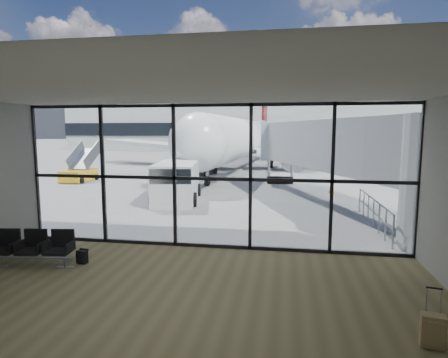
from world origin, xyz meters
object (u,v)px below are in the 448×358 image
(backpack, at_px, (82,257))
(mobile_stairs, at_px, (80,174))
(seating_row, at_px, (33,246))
(suitcase, at_px, (433,331))
(service_van, at_px, (176,182))
(belt_loader, at_px, (202,167))
(airliner, at_px, (245,138))

(backpack, height_order, mobile_stairs, mobile_stairs)
(seating_row, height_order, mobile_stairs, mobile_stairs)
(suitcase, distance_m, mobile_stairs, 25.62)
(service_van, distance_m, mobile_stairs, 11.40)
(suitcase, bearing_deg, belt_loader, 122.09)
(seating_row, bearing_deg, backpack, 7.49)
(belt_loader, bearing_deg, seating_row, -78.50)
(seating_row, bearing_deg, belt_loader, 82.84)
(suitcase, relative_size, belt_loader, 0.23)
(airliner, bearing_deg, service_van, -90.25)
(backpack, bearing_deg, mobile_stairs, 130.15)
(seating_row, height_order, backpack, seating_row)
(airliner, bearing_deg, belt_loader, -105.12)
(seating_row, relative_size, backpack, 5.38)
(belt_loader, bearing_deg, mobile_stairs, -134.79)
(airliner, distance_m, mobile_stairs, 17.28)
(backpack, relative_size, airliner, 0.01)
(mobile_stairs, bearing_deg, backpack, -57.81)
(seating_row, xyz_separation_m, belt_loader, (-0.14, 21.73, 0.12))
(suitcase, bearing_deg, airliner, 112.62)
(seating_row, relative_size, mobile_stairs, 0.66)
(mobile_stairs, bearing_deg, airliner, 52.90)
(service_van, height_order, mobile_stairs, mobile_stairs)
(service_van, distance_m, belt_loader, 12.05)
(seating_row, relative_size, suitcase, 2.16)
(backpack, bearing_deg, airliner, 97.07)
(seating_row, distance_m, airliner, 29.84)
(seating_row, height_order, airliner, airliner)
(airliner, relative_size, belt_loader, 8.25)
(belt_loader, distance_m, mobile_stairs, 9.69)
(backpack, height_order, service_van, service_van)
(seating_row, xyz_separation_m, mobile_stairs, (-8.16, 16.30, 0.01))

